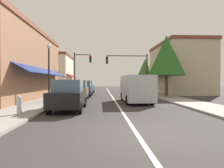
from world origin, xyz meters
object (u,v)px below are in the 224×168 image
at_px(tree_right_far, 145,69).
at_px(parked_car_second_left, 78,90).
at_px(van_in_lane, 136,88).
at_px(fire_hydrant, 19,105).
at_px(traffic_signal_left_corner, 80,67).
at_px(street_lamp_left_near, 49,63).
at_px(tree_right_near, 166,55).
at_px(parked_car_nearest_left, 69,95).
at_px(parked_car_far_left, 87,87).
at_px(traffic_signal_mast_arm, 132,66).
at_px(parked_car_third_left, 84,88).

bearing_deg(tree_right_far, parked_car_second_left, -122.40).
relative_size(van_in_lane, fire_hydrant, 5.98).
bearing_deg(traffic_signal_left_corner, street_lamp_left_near, -96.01).
bearing_deg(parked_car_second_left, van_in_lane, -23.35).
height_order(tree_right_near, tree_right_far, tree_right_near).
bearing_deg(tree_right_far, fire_hydrant, -116.56).
bearing_deg(van_in_lane, parked_car_nearest_left, -141.57).
relative_size(parked_car_far_left, tree_right_near, 0.64).
height_order(parked_car_far_left, tree_right_far, tree_right_far).
height_order(street_lamp_left_near, fire_hydrant, street_lamp_left_near).
bearing_deg(parked_car_second_left, parked_car_nearest_left, -88.44).
height_order(traffic_signal_left_corner, fire_hydrant, traffic_signal_left_corner).
bearing_deg(tree_right_far, parked_car_far_left, -150.74).
bearing_deg(traffic_signal_left_corner, traffic_signal_mast_arm, -8.75).
bearing_deg(traffic_signal_mast_arm, parked_car_far_left, 160.74).
height_order(parked_car_far_left, street_lamp_left_near, street_lamp_left_near).
bearing_deg(street_lamp_left_near, traffic_signal_mast_arm, 50.66).
bearing_deg(fire_hydrant, van_in_lane, 40.33).
relative_size(parked_car_second_left, tree_right_near, 0.64).
distance_m(parked_car_far_left, fire_hydrant, 17.49).
bearing_deg(traffic_signal_mast_arm, fire_hydrant, -117.24).
distance_m(van_in_lane, tree_right_far, 17.88).
bearing_deg(parked_car_third_left, traffic_signal_left_corner, 103.10).
relative_size(traffic_signal_mast_arm, fire_hydrant, 6.34).
distance_m(parked_car_second_left, tree_right_far, 18.03).
xyz_separation_m(traffic_signal_mast_arm, fire_hydrant, (-7.87, -15.29, -3.09)).
xyz_separation_m(parked_car_third_left, traffic_signal_left_corner, (-0.91, 4.15, 2.70)).
height_order(traffic_signal_mast_arm, fire_hydrant, traffic_signal_mast_arm).
bearing_deg(van_in_lane, street_lamp_left_near, -179.95).
distance_m(parked_car_second_left, parked_car_third_left, 4.53).
bearing_deg(parked_car_second_left, tree_right_far, 57.00).
xyz_separation_m(parked_car_third_left, street_lamp_left_near, (-2.05, -6.66, 2.21)).
height_order(traffic_signal_mast_arm, traffic_signal_left_corner, traffic_signal_left_corner).
relative_size(parked_car_third_left, tree_right_far, 0.74).
distance_m(tree_right_far, fire_hydrant, 25.57).
xyz_separation_m(parked_car_third_left, fire_hydrant, (-1.93, -12.19, -0.33)).
xyz_separation_m(tree_right_far, fire_hydrant, (-11.34, -22.68, -3.27)).
bearing_deg(parked_car_nearest_left, parked_car_second_left, 91.81).
distance_m(parked_car_nearest_left, parked_car_far_left, 15.51).
xyz_separation_m(tree_right_near, tree_right_far, (0.71, 12.63, -0.55)).
xyz_separation_m(van_in_lane, tree_right_near, (4.00, 4.41, 3.22)).
bearing_deg(van_in_lane, tree_right_near, 47.03).
bearing_deg(traffic_signal_left_corner, parked_car_third_left, -77.62).
xyz_separation_m(parked_car_nearest_left, parked_car_third_left, (-0.10, 10.32, 0.00)).
bearing_deg(van_in_lane, fire_hydrant, -140.46).
bearing_deg(tree_right_near, fire_hydrant, -136.62).
distance_m(parked_car_nearest_left, parked_car_second_left, 5.79).
distance_m(van_in_lane, fire_hydrant, 8.72).
height_order(parked_car_second_left, parked_car_third_left, same).
distance_m(tree_right_near, tree_right_far, 12.67).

